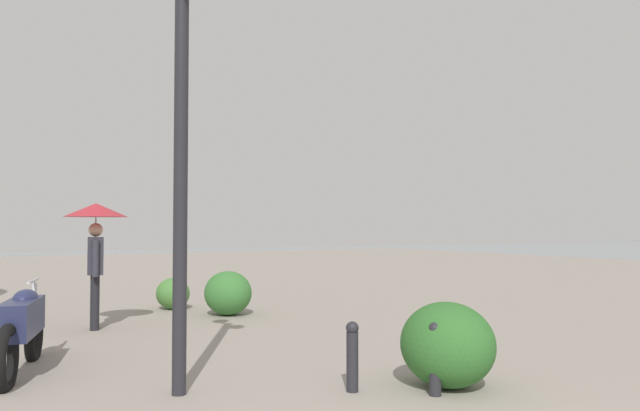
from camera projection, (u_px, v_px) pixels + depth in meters
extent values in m
cylinder|color=#232328|center=(181.00, 180.00, 6.04)|extent=(0.14, 0.14, 4.23)
torus|color=black|center=(7.00, 359.00, 6.19)|extent=(0.73, 0.31, 0.72)
torus|color=black|center=(34.00, 335.00, 7.59)|extent=(0.73, 0.31, 0.72)
cube|color=#23284C|center=(21.00, 318.00, 6.85)|extent=(1.15, 0.60, 0.40)
ellipsoid|color=#23284C|center=(26.00, 300.00, 7.08)|extent=(0.50, 0.39, 0.24)
cylinder|color=silver|center=(33.00, 309.00, 7.54)|extent=(0.19, 0.11, 0.66)
cylinder|color=silver|center=(33.00, 281.00, 7.50)|extent=(0.59, 0.19, 0.04)
cylinder|color=black|center=(95.00, 302.00, 9.69)|extent=(0.14, 0.14, 0.90)
cylinder|color=black|center=(95.00, 300.00, 9.88)|extent=(0.14, 0.14, 0.90)
cube|color=#2D2D38|center=(95.00, 256.00, 9.81)|extent=(0.43, 0.30, 0.60)
sphere|color=tan|center=(96.00, 230.00, 9.83)|extent=(0.22, 0.22, 0.22)
cylinder|color=#2D2D38|center=(96.00, 258.00, 9.57)|extent=(0.10, 0.10, 0.58)
cylinder|color=#2D2D38|center=(95.00, 257.00, 10.06)|extent=(0.10, 0.10, 0.58)
cone|color=#B22833|center=(96.00, 210.00, 9.84)|extent=(1.00, 1.00, 0.22)
cylinder|color=gray|center=(96.00, 236.00, 9.82)|extent=(0.02, 0.02, 0.80)
cylinder|color=#232328|center=(435.00, 364.00, 5.94)|extent=(0.12, 0.12, 0.61)
sphere|color=#232328|center=(435.00, 329.00, 5.95)|extent=(0.13, 0.13, 0.13)
cylinder|color=#232328|center=(352.00, 362.00, 6.08)|extent=(0.12, 0.12, 0.59)
sphere|color=#232328|center=(352.00, 328.00, 6.09)|extent=(0.13, 0.13, 0.13)
ellipsoid|color=#2D6628|center=(447.00, 345.00, 6.25)|extent=(1.03, 0.92, 0.87)
ellipsoid|color=#477F38|center=(173.00, 294.00, 12.19)|extent=(0.73, 0.66, 0.62)
ellipsoid|color=#387533|center=(228.00, 293.00, 11.35)|extent=(0.96, 0.87, 0.82)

